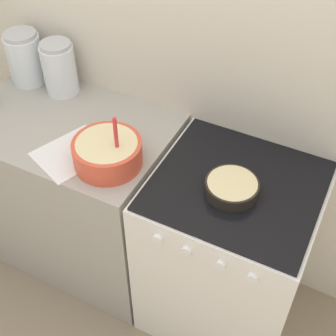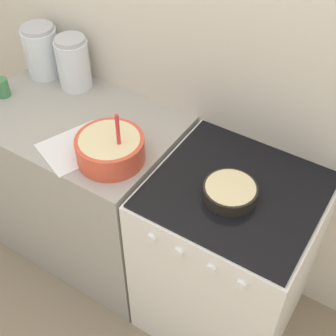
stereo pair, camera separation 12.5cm
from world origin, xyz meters
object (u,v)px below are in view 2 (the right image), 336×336
Objects in this scene: tin_can at (2,87)px; storage_jar_left at (43,54)px; mixing_bowl at (110,148)px; baking_pan at (230,192)px; stove at (227,258)px; storage_jar_middle at (74,66)px.

storage_jar_left is at bearing 81.66° from tin_can.
baking_pan is (0.51, 0.07, -0.03)m from mixing_bowl.
baking_pan is at bearing -12.46° from storage_jar_left.
tin_can is at bearing -177.95° from stove.
stove is 3.25× the size of mixing_bowl.
storage_jar_middle is at bearing 46.55° from tin_can.
stove is 0.49m from baking_pan.
baking_pan reaches higher than stove.
mixing_bowl is 0.71m from tin_can.
stove is at bearing -10.00° from storage_jar_left.
stove is 3.54× the size of storage_jar_left.
mixing_bowl is 0.58m from storage_jar_middle.
stove is 1.32m from tin_can.
baking_pan is at bearing 8.23° from mixing_bowl.
tin_can reaches higher than baking_pan.
storage_jar_middle reaches higher than stove.
storage_jar_middle is at bearing 165.06° from baking_pan.
tin_can is at bearing 179.64° from baking_pan.
baking_pan is (-0.01, -0.05, 0.49)m from stove.
mixing_bowl is (-0.51, -0.12, 0.52)m from stove.
storage_jar_left is at bearing 167.54° from baking_pan.
storage_jar_middle is 2.81× the size of tin_can.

